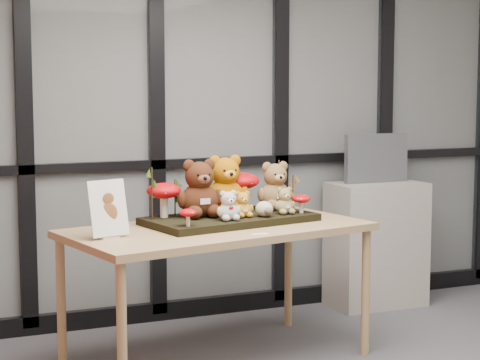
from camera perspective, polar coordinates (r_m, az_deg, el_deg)
name	(u,v)px	position (r m, az deg, el deg)	size (l,w,h in m)	color
room_shell	(446,61)	(3.68, 13.39, 7.61)	(5.00, 5.00, 5.00)	#B3B1A9
glass_partition	(220,107)	(5.86, -1.30, 4.78)	(4.90, 0.06, 2.78)	#2D383F
display_table	(218,238)	(4.88, -1.48, -3.81)	(1.80, 1.14, 0.79)	tan
diorama_tray	(230,219)	(4.99, -0.66, -2.59)	(0.96, 0.48, 0.04)	black
bear_pooh_yellow	(225,181)	(5.09, -0.99, -0.05)	(0.28, 0.26, 0.37)	#AF6304
bear_brown_medium	(199,185)	(4.93, -2.69, -0.33)	(0.28, 0.25, 0.36)	#411E0E
bear_tan_back	(275,183)	(5.24, 2.31, -0.19)	(0.24, 0.22, 0.31)	olive
bear_small_yellow	(243,203)	(4.92, 0.17, -1.51)	(0.13, 0.11, 0.16)	orange
bear_white_bow	(228,204)	(4.81, -0.78, -1.58)	(0.14, 0.13, 0.18)	silver
bear_beige_small	(285,199)	(5.04, 2.94, -1.26)	(0.13, 0.12, 0.17)	#9D8A52
plush_cream_hedgehog	(264,208)	(4.94, 1.60, -1.86)	(0.08, 0.07, 0.10)	beige
mushroom_back_left	(164,198)	(4.92, -5.02, -1.21)	(0.20, 0.20, 0.22)	#AA050B
mushroom_back_right	(241,189)	(5.21, 0.06, -0.59)	(0.22, 0.22, 0.25)	#AA050B
mushroom_front_left	(188,217)	(4.63, -3.43, -2.41)	(0.09, 0.09, 0.10)	#AA050B
mushroom_front_right	(301,203)	(5.09, 4.06, -1.51)	(0.11, 0.11, 0.12)	#AA050B
sprig_green_far_left	(152,194)	(4.85, -5.79, -0.89)	(0.05, 0.05, 0.29)	#1C3C0D
sprig_green_mid_left	(175,197)	(4.98, -4.29, -1.15)	(0.05, 0.05, 0.21)	#1C3C0D
sprig_dry_far_right	(279,184)	(5.30, 2.56, -0.24)	(0.05, 0.05, 0.29)	brown
sprig_dry_mid_right	(293,192)	(5.21, 3.49, -0.81)	(0.05, 0.05, 0.21)	brown
sprig_green_centre	(204,195)	(5.10, -2.38, -0.97)	(0.05, 0.05, 0.21)	#1C3C0D
sign_holder	(108,211)	(4.55, -8.64, -2.03)	(0.22, 0.12, 0.30)	silver
label_card	(260,234)	(4.63, 1.32, -3.56)	(0.09, 0.03, 0.00)	white
cabinet	(376,244)	(6.26, 8.93, -4.18)	(0.66, 0.38, 0.88)	gray
monitor	(376,158)	(6.19, 8.94, 1.43)	(0.49, 0.05, 0.35)	#4C4F54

